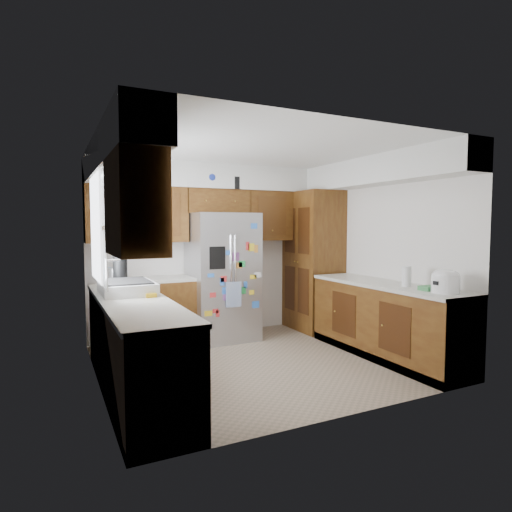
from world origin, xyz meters
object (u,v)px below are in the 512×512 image
at_px(paper_towel, 407,276).
at_px(rice_cooker, 445,281).
at_px(fridge, 223,277).
at_px(pantry, 313,261).

bearing_deg(paper_towel, rice_cooker, -88.07).
xyz_separation_m(fridge, rice_cooker, (1.50, -2.53, 0.15)).
height_order(fridge, rice_cooker, fridge).
bearing_deg(pantry, fridge, 177.94).
relative_size(fridge, paper_towel, 7.61).
distance_m(fridge, rice_cooker, 2.95).
distance_m(fridge, paper_towel, 2.50).
relative_size(pantry, fridge, 1.19).
height_order(fridge, paper_towel, fridge).
relative_size(fridge, rice_cooker, 6.17).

